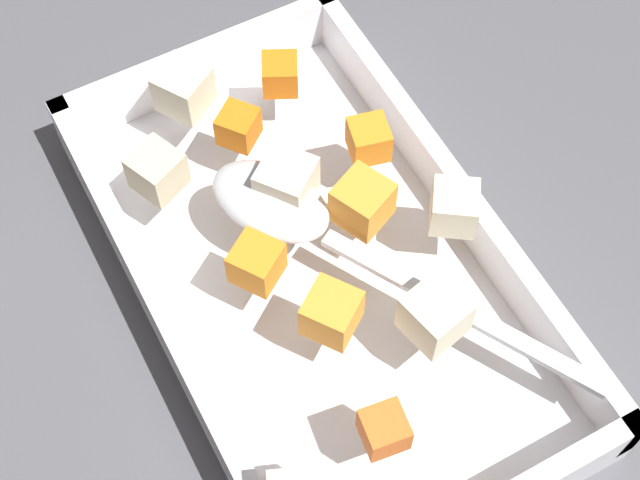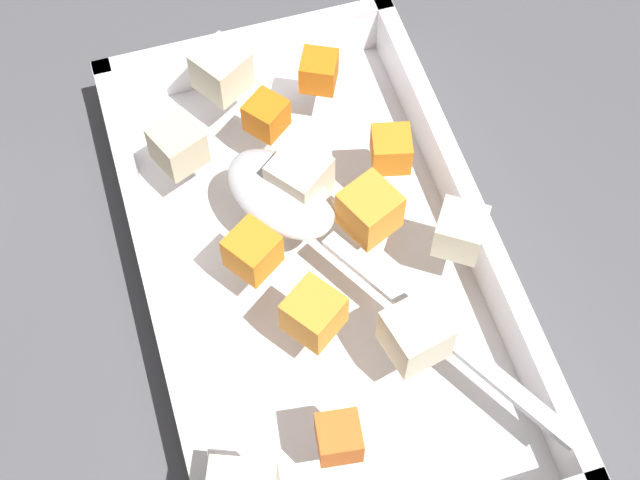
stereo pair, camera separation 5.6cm
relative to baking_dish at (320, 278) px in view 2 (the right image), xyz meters
name	(u,v)px [view 2 (the right image)]	position (x,y,z in m)	size (l,w,h in m)	color
ground_plane	(322,298)	(-0.01, 0.00, -0.02)	(4.00, 4.00, 0.00)	#4C4C51
baking_dish	(320,278)	(0.00, 0.00, 0.00)	(0.36, 0.21, 0.05)	silver
carrot_chunk_mid_left	(252,251)	(0.00, 0.04, 0.05)	(0.03, 0.03, 0.03)	orange
carrot_chunk_far_left	(391,149)	(0.05, -0.06, 0.05)	(0.02, 0.02, 0.02)	orange
carrot_chunk_back_center	(266,115)	(0.10, 0.01, 0.05)	(0.02, 0.02, 0.02)	orange
carrot_chunk_mid_right	(319,71)	(0.12, -0.04, 0.05)	(0.02, 0.02, 0.02)	orange
carrot_chunk_under_handle	(339,438)	(-0.12, 0.03, 0.05)	(0.02, 0.02, 0.02)	orange
carrot_chunk_far_right	(314,314)	(-0.05, 0.02, 0.05)	(0.03, 0.03, 0.03)	orange
carrot_chunk_center	(370,210)	(0.01, -0.03, 0.05)	(0.03, 0.03, 0.03)	orange
potato_chunk_corner_se	(221,70)	(0.14, 0.03, 0.05)	(0.03, 0.03, 0.03)	beige
potato_chunk_front_center	(415,334)	(-0.07, -0.03, 0.05)	(0.03, 0.03, 0.03)	beige
potato_chunk_corner_ne	(460,231)	(-0.02, -0.08, 0.05)	(0.03, 0.03, 0.03)	beige
potato_chunk_heap_top	(178,146)	(0.09, 0.06, 0.05)	(0.03, 0.03, 0.03)	beige
parsnip_chunk_near_right	(299,178)	(0.04, 0.00, 0.05)	(0.03, 0.03, 0.03)	silver
serving_spoon	(297,208)	(0.03, 0.01, 0.05)	(0.24, 0.15, 0.02)	silver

